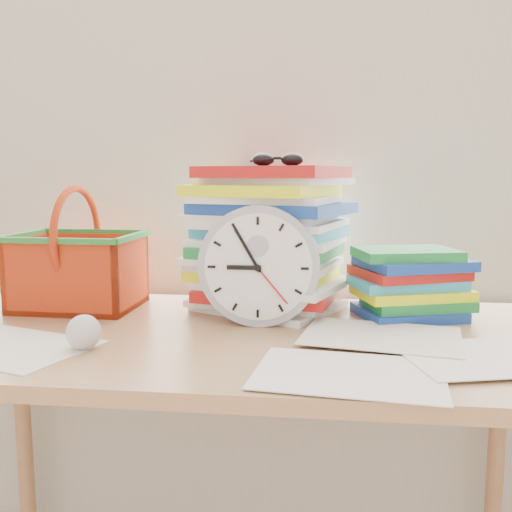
# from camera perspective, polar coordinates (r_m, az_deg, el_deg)

# --- Properties ---
(curtain) EXTENTS (2.40, 0.01, 2.50)m
(curtain) POSITION_cam_1_polar(r_m,az_deg,el_deg) (1.56, -0.45, 16.27)
(curtain) COLOR beige
(curtain) RESTS_ON room_shell
(desk) EXTENTS (1.40, 0.70, 0.75)m
(desk) POSITION_cam_1_polar(r_m,az_deg,el_deg) (1.24, -2.69, -10.87)
(desk) COLOR #A2764B
(desk) RESTS_ON ground
(paper_stack) EXTENTS (0.44, 0.39, 0.35)m
(paper_stack) POSITION_cam_1_polar(r_m,az_deg,el_deg) (1.39, 1.22, 1.75)
(paper_stack) COLOR white
(paper_stack) RESTS_ON desk
(clock) EXTENTS (0.26, 0.05, 0.26)m
(clock) POSITION_cam_1_polar(r_m,az_deg,el_deg) (1.24, 0.34, -0.95)
(clock) COLOR #A4A7B4
(clock) RESTS_ON desk
(sunglasses) EXTENTS (0.14, 0.12, 0.03)m
(sunglasses) POSITION_cam_1_polar(r_m,az_deg,el_deg) (1.37, 2.16, 9.61)
(sunglasses) COLOR black
(sunglasses) RESTS_ON paper_stack
(book_stack) EXTENTS (0.32, 0.28, 0.16)m
(book_stack) POSITION_cam_1_polar(r_m,az_deg,el_deg) (1.37, 15.13, -2.59)
(book_stack) COLOR white
(book_stack) RESTS_ON desk
(basket) EXTENTS (0.30, 0.24, 0.30)m
(basket) POSITION_cam_1_polar(r_m,az_deg,el_deg) (1.47, -17.40, 0.70)
(basket) COLOR red
(basket) RESTS_ON desk
(crumpled_ball) EXTENTS (0.07, 0.07, 0.07)m
(crumpled_ball) POSITION_cam_1_polar(r_m,az_deg,el_deg) (1.14, -16.88, -7.28)
(crumpled_ball) COLOR silver
(crumpled_ball) RESTS_ON desk
(scattered_papers) EXTENTS (1.26, 0.42, 0.02)m
(scattered_papers) POSITION_cam_1_polar(r_m,az_deg,el_deg) (1.22, -2.72, -7.26)
(scattered_papers) COLOR white
(scattered_papers) RESTS_ON desk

